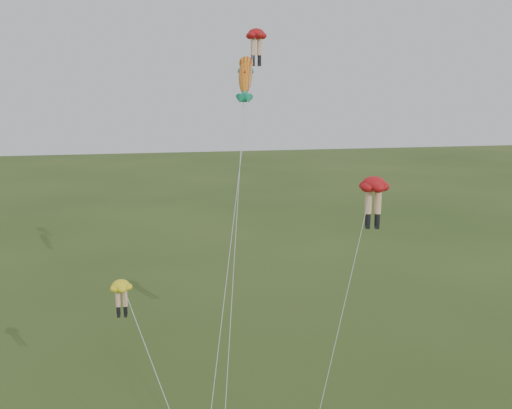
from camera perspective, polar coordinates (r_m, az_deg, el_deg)
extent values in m
ellipsoid|color=#B71216|center=(36.40, 0.02, 16.71)|extent=(1.39, 1.39, 0.66)
cylinder|color=#F3BC90|center=(36.28, -0.30, 15.49)|extent=(0.29, 0.29, 1.01)
cylinder|color=black|center=(36.23, -0.30, 14.30)|extent=(0.23, 0.23, 0.50)
cube|color=black|center=(36.21, -0.30, 13.78)|extent=(0.18, 0.30, 0.15)
cylinder|color=#F3BC90|center=(36.39, 0.34, 15.48)|extent=(0.29, 0.29, 1.01)
cylinder|color=black|center=(36.34, 0.34, 14.29)|extent=(0.23, 0.23, 0.50)
cube|color=black|center=(36.32, 0.34, 13.78)|extent=(0.18, 0.30, 0.15)
cylinder|color=silver|center=(30.13, -2.33, -2.16)|extent=(5.36, 13.09, 21.56)
ellipsoid|color=#B71216|center=(29.36, 11.71, 2.03)|extent=(1.90, 1.90, 0.79)
cylinder|color=#F3BC90|center=(29.47, 11.18, 0.25)|extent=(0.35, 0.35, 1.20)
cylinder|color=black|center=(29.65, 11.11, -1.46)|extent=(0.27, 0.27, 0.60)
cube|color=black|center=(29.74, 11.08, -2.19)|extent=(0.27, 0.39, 0.17)
cylinder|color=#F3BC90|center=(29.56, 12.10, 0.25)|extent=(0.35, 0.35, 1.20)
cylinder|color=black|center=(29.74, 12.02, -1.46)|extent=(0.27, 0.27, 0.60)
cube|color=black|center=(29.82, 11.99, -2.19)|extent=(0.27, 0.39, 0.17)
cylinder|color=silver|center=(28.67, 8.46, -11.38)|extent=(4.52, 3.60, 13.56)
ellipsoid|color=yellow|center=(26.36, -13.37, -7.86)|extent=(1.11, 1.11, 0.51)
cylinder|color=#F3BC90|center=(26.58, -13.65, -9.09)|extent=(0.23, 0.23, 0.78)
cylinder|color=black|center=(26.78, -13.59, -10.26)|extent=(0.18, 0.18, 0.39)
cube|color=black|center=(26.87, -13.57, -10.75)|extent=(0.15, 0.24, 0.11)
cylinder|color=#F3BC90|center=(26.54, -12.98, -9.08)|extent=(0.23, 0.23, 0.78)
cylinder|color=black|center=(26.75, -12.92, -10.26)|extent=(0.18, 0.18, 0.39)
cube|color=black|center=(26.84, -12.90, -10.75)|extent=(0.15, 0.24, 0.11)
cylinder|color=silver|center=(25.91, -8.91, -18.99)|extent=(3.55, 5.10, 9.52)
ellipsoid|color=gold|center=(34.92, -1.06, 12.82)|extent=(1.54, 2.84, 2.84)
sphere|color=gold|center=(34.92, -1.06, 12.82)|extent=(1.19, 1.45, 1.27)
cone|color=#169169|center=(34.92, -1.06, 12.82)|extent=(0.98, 1.35, 1.19)
cone|color=#169169|center=(34.92, -1.06, 12.82)|extent=(0.98, 1.35, 1.19)
cone|color=#169169|center=(34.92, -1.06, 12.82)|extent=(0.55, 0.75, 0.67)
cone|color=#169169|center=(34.92, -1.06, 12.82)|extent=(0.55, 0.75, 0.67)
cone|color=red|center=(34.92, -1.06, 12.82)|extent=(0.59, 0.75, 0.66)
cylinder|color=silver|center=(30.14, -2.14, -4.93)|extent=(3.49, 11.49, 18.74)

